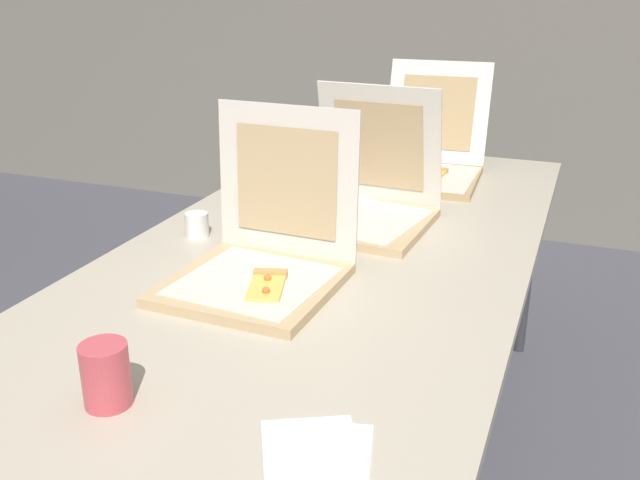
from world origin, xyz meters
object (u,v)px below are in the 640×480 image
at_px(cup_printed_front, 106,375).
at_px(pizza_box_back, 426,163).
at_px(pizza_box_middle, 365,204).
at_px(napkin_pile, 317,449).
at_px(cup_white_near_center, 197,225).
at_px(cup_white_far, 313,185).
at_px(cup_white_mid, 249,207).
at_px(pizza_box_front, 261,260).
at_px(table, 334,258).

bearing_deg(cup_printed_front, pizza_box_back, 83.32).
distance_m(pizza_box_middle, napkin_pile, 0.97).
bearing_deg(cup_white_near_center, cup_printed_front, -70.35).
bearing_deg(pizza_box_back, cup_white_far, -134.70).
bearing_deg(napkin_pile, cup_printed_front, -178.56).
relative_size(cup_white_mid, napkin_pile, 0.32).
bearing_deg(cup_printed_front, napkin_pile, 1.44).
relative_size(pizza_box_back, cup_white_far, 7.62).
relative_size(pizza_box_front, napkin_pile, 1.91).
relative_size(pizza_box_front, cup_white_mid, 6.05).
xyz_separation_m(cup_white_mid, napkin_pile, (0.54, -0.87, -0.03)).
bearing_deg(pizza_box_front, cup_printed_front, -90.97).
distance_m(pizza_box_back, cup_white_mid, 0.67).
height_order(cup_white_near_center, cup_printed_front, cup_printed_front).
xyz_separation_m(pizza_box_back, cup_white_far, (-0.28, -0.31, -0.02)).
height_order(pizza_box_front, cup_white_far, pizza_box_front).
height_order(table, cup_white_mid, cup_white_mid).
distance_m(pizza_box_front, pizza_box_back, 0.95).
relative_size(pizza_box_middle, cup_printed_front, 3.49).
xyz_separation_m(table, pizza_box_middle, (0.03, 0.16, 0.10)).
height_order(pizza_box_back, cup_printed_front, pizza_box_back).
distance_m(cup_white_far, napkin_pile, 1.22).
height_order(pizza_box_back, cup_white_far, pizza_box_back).
height_order(cup_white_mid, cup_white_far, same).
height_order(pizza_box_front, cup_printed_front, pizza_box_front).
bearing_deg(cup_white_mid, pizza_box_middle, 13.42).
bearing_deg(pizza_box_back, pizza_box_front, -101.56).
bearing_deg(pizza_box_front, pizza_box_middle, 80.53).
xyz_separation_m(cup_white_mid, cup_white_near_center, (-0.06, -0.17, 0.00)).
height_order(cup_white_mid, cup_printed_front, cup_printed_front).
distance_m(pizza_box_back, cup_white_near_center, 0.85).
height_order(pizza_box_back, napkin_pile, pizza_box_back).
bearing_deg(cup_white_far, cup_white_near_center, -108.80).
distance_m(pizza_box_middle, cup_white_mid, 0.32).
relative_size(table, pizza_box_middle, 5.51).
distance_m(pizza_box_front, pizza_box_middle, 0.46).
distance_m(cup_white_near_center, cup_white_far, 0.45).
xyz_separation_m(pizza_box_middle, pizza_box_back, (0.05, 0.49, -0.00)).
xyz_separation_m(pizza_box_back, cup_white_near_center, (-0.42, -0.74, -0.02)).
distance_m(pizza_box_middle, cup_printed_front, 0.96).
bearing_deg(napkin_pile, pizza_box_back, 97.15).
bearing_deg(table, napkin_pile, -71.64).
bearing_deg(napkin_pile, cup_white_mid, 121.74).
height_order(table, cup_white_near_center, cup_white_near_center).
bearing_deg(table, cup_printed_front, -96.27).
relative_size(cup_white_mid, cup_white_far, 1.00).
bearing_deg(pizza_box_middle, table, -97.77).
relative_size(table, cup_printed_front, 19.21).
bearing_deg(pizza_box_back, cup_white_near_center, -122.64).
distance_m(cup_white_near_center, napkin_pile, 0.92).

